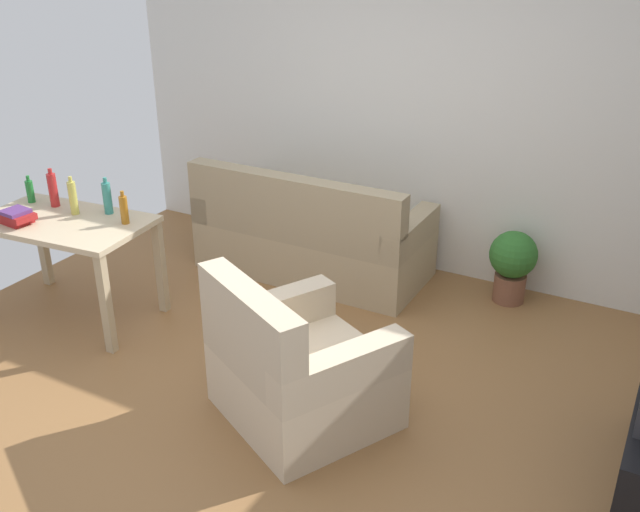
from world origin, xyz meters
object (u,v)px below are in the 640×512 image
object	(u,v)px
bottle_squat	(73,197)
bottle_tall	(107,198)
potted_plant	(513,262)
book_stack	(16,216)
desk	(65,234)
bottle_green	(30,191)
bottle_amber	(124,209)
couch	(310,239)
bottle_red	(53,190)
armchair	(296,370)

from	to	relation	value
bottle_squat	bottle_tall	bearing A→B (deg)	30.98
potted_plant	book_stack	world-z (taller)	book_stack
bottle_squat	bottle_tall	distance (m)	0.24
desk	bottle_tall	world-z (taller)	bottle_tall
desk	book_stack	world-z (taller)	book_stack
bottle_green	potted_plant	bearing A→B (deg)	26.49
bottle_squat	bottle_amber	distance (m)	0.44
couch	bottle_tall	distance (m)	1.65
couch	bottle_tall	xyz separation A→B (m)	(-0.98, -1.19, 0.57)
bottle_tall	couch	bearing A→B (deg)	50.54
bottle_tall	book_stack	size ratio (longest dim) A/B	0.98
bottle_green	book_stack	distance (m)	0.42
bottle_red	bottle_squat	world-z (taller)	bottle_red
bottle_amber	potted_plant	bearing A→B (deg)	34.36
potted_plant	couch	bearing A→B (deg)	-168.83
book_stack	couch	bearing A→B (deg)	49.34
desk	potted_plant	world-z (taller)	desk
couch	potted_plant	distance (m)	1.61
potted_plant	armchair	distance (m)	2.14
couch	bottle_green	bearing A→B (deg)	38.17
couch	bottle_tall	world-z (taller)	bottle_tall
bottle_tall	potted_plant	bearing A→B (deg)	30.43
bottle_green	bottle_squat	xyz separation A→B (m)	(0.47, -0.02, 0.04)
desk	bottle_amber	world-z (taller)	bottle_amber
armchair	bottle_green	bearing A→B (deg)	18.31
bottle_red	potted_plant	bearing A→B (deg)	27.77
potted_plant	bottle_green	world-z (taller)	bottle_green
potted_plant	bottle_green	size ratio (longest dim) A/B	2.76
potted_plant	desk	bearing A→B (deg)	-147.54
couch	desk	xyz separation A→B (m)	(-1.18, -1.45, 0.34)
bottle_red	bottle_amber	size ratio (longest dim) A/B	1.22
couch	desk	bearing A→B (deg)	50.76
potted_plant	bottle_tall	xyz separation A→B (m)	(-2.57, -1.51, 0.55)
couch	bottle_red	xyz separation A→B (m)	(-1.43, -1.28, 0.58)
couch	potted_plant	size ratio (longest dim) A/B	3.26
desk	bottle_squat	xyz separation A→B (m)	(-0.01, 0.13, 0.23)
bottle_tall	desk	bearing A→B (deg)	-128.21
couch	bottle_red	distance (m)	2.01
bottle_red	book_stack	bearing A→B (deg)	-86.07
potted_plant	bottle_green	xyz separation A→B (m)	(-3.24, -1.61, 0.52)
potted_plant	bottle_red	distance (m)	3.46
couch	bottle_amber	xyz separation A→B (m)	(-0.75, -1.28, 0.56)
armchair	bottle_amber	distance (m)	1.76
potted_plant	book_stack	xyz separation A→B (m)	(-2.99, -1.95, 0.48)
armchair	bottle_squat	world-z (taller)	bottle_squat
desk	potted_plant	size ratio (longest dim) A/B	2.21
bottle_amber	book_stack	size ratio (longest dim) A/B	0.86
bottle_squat	book_stack	size ratio (longest dim) A/B	1.02
book_stack	bottle_amber	bearing A→B (deg)	28.57
bottle_green	bottle_red	size ratio (longest dim) A/B	0.71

